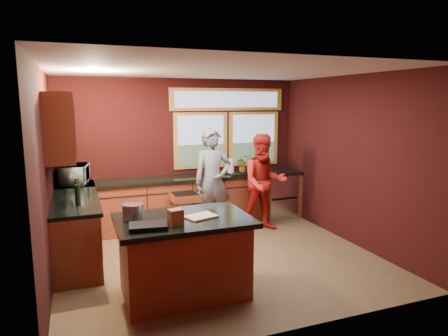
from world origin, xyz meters
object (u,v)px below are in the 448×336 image
person_grey (213,181)px  person_red (264,183)px  island (184,256)px  stock_pot (133,212)px  cutting_board (201,216)px

person_grey → person_red: person_grey is taller
island → person_grey: person_grey is taller
island → stock_pot: stock_pot is taller
island → stock_pot: size_ratio=6.46×
person_grey → stock_pot: size_ratio=7.63×
island → person_grey: size_ratio=0.85×
person_red → cutting_board: size_ratio=4.93×
person_red → stock_pot: size_ratio=7.18×
island → person_grey: bearing=62.4°
person_grey → stock_pot: person_grey is taller
person_red → person_grey: bearing=179.0°
island → stock_pot: 0.80m
cutting_board → stock_pot: size_ratio=1.46×
cutting_board → person_red: bearing=47.3°
person_grey → stock_pot: (-1.62, -1.89, 0.12)m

